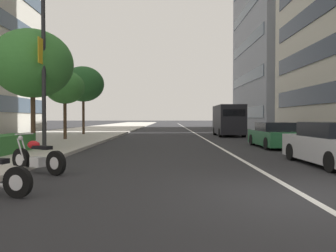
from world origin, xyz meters
TOP-DOWN VIEW (x-y plane):
  - ground_plane at (0.00, 0.00)m, footprint 400.00×400.00m
  - sidewalk_right_plaza at (30.00, 11.68)m, footprint 160.00×9.69m
  - lane_centre_stripe at (35.00, 0.00)m, footprint 110.00×0.16m
  - motorcycle_under_tarp at (3.01, 6.45)m, footprint 1.20×1.92m
  - car_mid_block_traffic at (4.50, -2.74)m, footprint 4.43×2.04m
  - car_lead_in_lane at (11.38, -2.93)m, footprint 4.36×1.92m
  - delivery_van_ahead at (22.85, -2.48)m, footprint 5.66×2.22m
  - street_lamp_with_banners at (8.39, 7.82)m, footprint 1.26×2.77m
  - street_tree_mid_sidewalk at (9.83, 9.28)m, footprint 3.85×3.85m
  - street_tree_by_lamp_post at (16.23, 9.68)m, footprint 2.62×2.62m
  - street_tree_far_plaza at (23.23, 10.19)m, footprint 3.62×3.62m
  - office_tower_mid_left at (43.85, -16.72)m, footprint 20.77×15.87m

SIDE VIEW (x-z plane):
  - ground_plane at x=0.00m, z-range 0.00..0.00m
  - lane_centre_stripe at x=35.00m, z-range 0.00..0.01m
  - sidewalk_right_plaza at x=30.00m, z-range 0.00..0.15m
  - motorcycle_under_tarp at x=3.01m, z-range -0.13..0.98m
  - car_lead_in_lane at x=11.38m, z-range -0.04..1.29m
  - car_mid_block_traffic at x=4.50m, z-range -0.03..1.39m
  - delivery_van_ahead at x=22.85m, z-range 0.09..2.74m
  - street_tree_by_lamp_post at x=16.23m, z-range 1.32..5.91m
  - street_tree_mid_sidewalk at x=9.83m, z-range 1.34..7.01m
  - street_tree_far_plaza at x=23.23m, z-range 1.57..7.49m
  - street_lamp_with_banners at x=8.39m, z-range 0.96..9.32m
  - office_tower_mid_left at x=43.85m, z-range 0.00..29.36m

